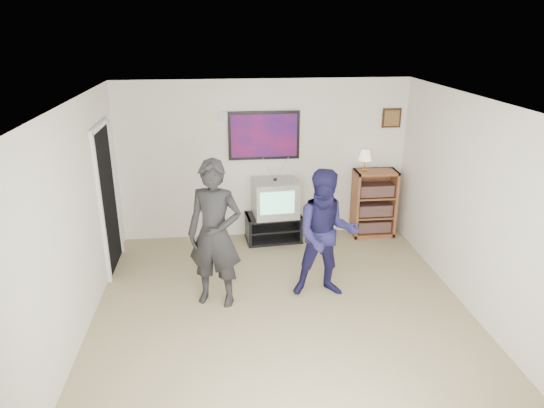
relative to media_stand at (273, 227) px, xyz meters
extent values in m
cube|color=#8D8059|center=(-0.12, -2.23, -0.22)|extent=(4.50, 5.00, 0.01)
cube|color=white|center=(-0.12, -2.23, 2.28)|extent=(4.50, 5.00, 0.01)
cube|color=silver|center=(-0.12, 0.27, 1.03)|extent=(4.50, 0.01, 2.50)
cube|color=silver|center=(-2.37, -2.23, 1.03)|extent=(0.01, 5.00, 2.50)
cube|color=silver|center=(2.13, -2.23, 1.03)|extent=(0.01, 5.00, 2.50)
cube|color=black|center=(0.00, 0.00, 0.20)|extent=(0.91, 0.55, 0.04)
cube|color=black|center=(0.00, 0.00, -0.20)|extent=(0.91, 0.55, 0.04)
cube|color=black|center=(-0.40, 0.00, 0.00)|extent=(0.08, 0.46, 0.43)
cube|color=black|center=(0.40, 0.00, 0.00)|extent=(0.08, 0.46, 0.43)
imported|color=black|center=(-0.89, -1.74, 0.70)|extent=(0.77, 0.63, 1.83)
imported|color=#1C1947|center=(0.47, -1.70, 0.61)|extent=(0.85, 0.68, 1.66)
cube|color=white|center=(-0.84, -1.53, 1.04)|extent=(0.08, 0.12, 0.03)
cube|color=white|center=(0.45, -1.43, 0.75)|extent=(0.07, 0.12, 0.03)
cube|color=black|center=(-0.12, 0.24, 1.43)|extent=(1.10, 0.03, 0.75)
cube|color=white|center=(-0.67, 0.25, 1.73)|extent=(0.28, 0.02, 0.14)
cube|color=black|center=(1.88, 0.25, 1.66)|extent=(0.30, 0.03, 0.30)
cube|color=black|center=(-2.35, -0.63, 0.78)|extent=(0.03, 0.85, 2.00)
camera|label=1|loc=(-0.78, -7.04, 3.05)|focal=32.00mm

